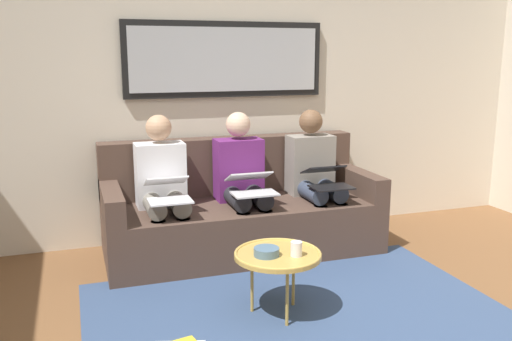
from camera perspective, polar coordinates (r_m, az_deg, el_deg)
The scene contains 13 objects.
wall_rear at distance 4.83m, azimuth -3.45°, elevation 8.51°, with size 6.00×0.12×2.60m, color beige.
area_rug at distance 3.54m, azimuth 4.55°, elevation -14.67°, with size 2.60×1.80×0.01m, color #33476B.
couch at distance 4.54m, azimuth -1.69°, elevation -4.38°, with size 2.20×0.90×0.90m.
framed_mirror at distance 4.73m, azimuth -3.19°, elevation 11.47°, with size 1.73×0.05×0.63m.
coffee_table at distance 3.39m, azimuth 2.28°, elevation -8.84°, with size 0.54×0.54×0.41m.
cup at distance 3.33m, azimuth 4.23°, elevation -8.15°, with size 0.07×0.07×0.09m, color silver.
bowl at distance 3.33m, azimuth 1.10°, elevation -8.47°, with size 0.16×0.16×0.05m, color slate.
person_left at distance 4.63m, azimuth 6.14°, elevation -0.33°, with size 0.38×0.58×1.14m.
laptop_black at distance 4.42m, azimuth 7.40°, elevation -0.68°, with size 0.32×0.38×0.16m.
person_middle at distance 4.40m, azimuth -1.45°, elevation -0.90°, with size 0.38×0.58×1.14m.
laptop_silver at distance 4.18m, azimuth -0.49°, elevation -1.39°, with size 0.34×0.35×0.16m.
person_right at distance 4.26m, azimuth -9.70°, elevation -1.50°, with size 0.38×0.58×1.14m.
laptop_white at distance 4.04m, azimuth -9.19°, elevation -1.95°, with size 0.31×0.38×0.17m.
Camera 1 is at (1.27, 2.05, 1.59)m, focal length 38.39 mm.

